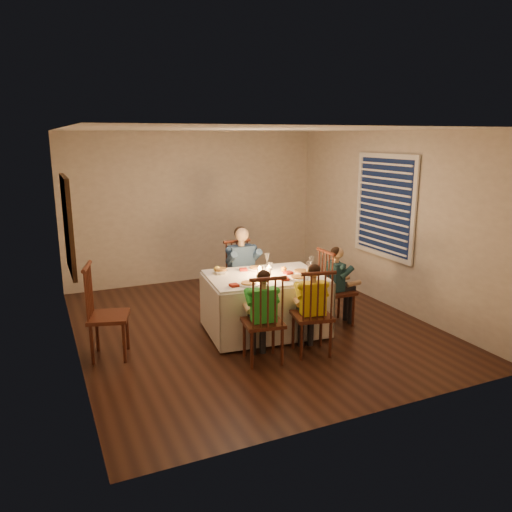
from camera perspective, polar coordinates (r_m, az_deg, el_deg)
name	(u,v)px	position (r m, az deg, el deg)	size (l,w,h in m)	color
ground	(252,325)	(6.88, -0.50, -7.92)	(5.00, 5.00, 0.00)	black
wall_left	(69,247)	(6.00, -20.62, 0.95)	(0.02, 5.00, 2.60)	beige
wall_right	(390,220)	(7.69, 15.05, 3.97)	(0.02, 5.00, 2.60)	beige
wall_back	(194,207)	(8.83, -7.10, 5.52)	(4.50, 0.02, 2.60)	beige
ceiling	(251,129)	(6.40, -0.55, 14.28)	(5.00, 5.00, 0.00)	white
dining_table	(265,292)	(6.48, 1.00, -4.11)	(1.59, 1.22, 0.75)	silver
chair_adult	(242,312)	(7.36, -1.57, -6.45)	(0.43, 0.41, 1.06)	#3A1910
chair_near_left	(263,361)	(5.86, 0.79, -11.89)	(0.43, 0.41, 1.06)	#3A1910
chair_near_right	(311,353)	(6.10, 6.29, -10.93)	(0.43, 0.41, 1.06)	#3A1910
chair_end	(335,324)	(7.02, 9.03, -7.63)	(0.43, 0.41, 1.06)	#3A1910
chair_extra	(112,356)	(6.20, -16.18, -10.97)	(0.46, 0.44, 1.12)	#3A1910
adult	(242,312)	(7.36, -1.57, -6.45)	(0.47, 0.43, 1.27)	navy
child_green	(263,361)	(5.86, 0.79, -11.89)	(0.37, 0.34, 1.09)	green
child_yellow	(311,353)	(6.10, 6.29, -10.93)	(0.37, 0.34, 1.10)	yellow
child_teal	(335,324)	(7.02, 9.03, -7.63)	(0.36, 0.33, 1.09)	#193840
setting_adult	(256,269)	(6.69, 0.03, -1.47)	(0.26, 0.26, 0.02)	white
setting_green	(248,284)	(6.00, -0.86, -3.24)	(0.26, 0.26, 0.02)	white
setting_yellow	(298,278)	(6.28, 4.81, -2.52)	(0.26, 0.26, 0.02)	white
setting_teal	(301,272)	(6.56, 5.16, -1.82)	(0.26, 0.26, 0.02)	white
candle_left	(260,272)	(6.38, 0.43, -1.84)	(0.06, 0.06, 0.10)	silver
candle_right	(269,271)	(6.42, 1.49, -1.74)	(0.06, 0.06, 0.10)	silver
squash	(217,269)	(6.54, -4.46, -1.55)	(0.09, 0.09, 0.09)	yellow
orange_fruit	(284,269)	(6.55, 3.20, -1.54)	(0.08, 0.08, 0.08)	orange
serving_bowl	(221,272)	(6.51, -4.08, -1.80)	(0.20, 0.20, 0.05)	white
wall_mirror	(68,225)	(6.26, -20.67, 3.31)	(0.06, 0.95, 1.15)	black
window_blinds	(384,206)	(7.71, 14.42, 5.54)	(0.07, 1.34, 1.54)	black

